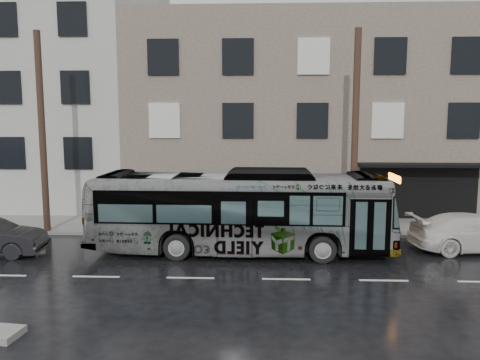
% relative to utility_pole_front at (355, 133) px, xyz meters
% --- Properties ---
extents(ground, '(120.00, 120.00, 0.00)m').
position_rel_utility_pole_front_xyz_m(ground, '(-6.50, -3.30, -4.65)').
color(ground, black).
rests_on(ground, ground).
extents(sidewalk, '(90.00, 3.60, 0.15)m').
position_rel_utility_pole_front_xyz_m(sidewalk, '(-6.50, 1.60, -4.58)').
color(sidewalk, gray).
rests_on(sidewalk, ground).
extents(building_taupe, '(20.00, 12.00, 11.00)m').
position_rel_utility_pole_front_xyz_m(building_taupe, '(-1.50, 9.40, 0.85)').
color(building_taupe, gray).
rests_on(building_taupe, ground).
extents(utility_pole_front, '(0.30, 0.30, 9.00)m').
position_rel_utility_pole_front_xyz_m(utility_pole_front, '(0.00, 0.00, 0.00)').
color(utility_pole_front, '#432E21').
rests_on(utility_pole_front, sidewalk).
extents(utility_pole_rear, '(0.30, 0.30, 9.00)m').
position_rel_utility_pole_front_xyz_m(utility_pole_rear, '(-14.00, 0.00, 0.00)').
color(utility_pole_rear, '#432E21').
rests_on(utility_pole_rear, sidewalk).
extents(sign_post, '(0.06, 0.06, 2.40)m').
position_rel_utility_pole_front_xyz_m(sign_post, '(1.10, 0.00, -3.30)').
color(sign_post, slate).
rests_on(sign_post, sidewalk).
extents(bus, '(11.91, 3.02, 3.30)m').
position_rel_utility_pole_front_xyz_m(bus, '(-4.97, -2.69, -3.00)').
color(bus, '#B2B2B2').
rests_on(bus, ground).
extents(white_sedan, '(5.29, 2.47, 1.50)m').
position_rel_utility_pole_front_xyz_m(white_sedan, '(4.49, -2.10, -3.90)').
color(white_sedan, silver).
rests_on(white_sedan, ground).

